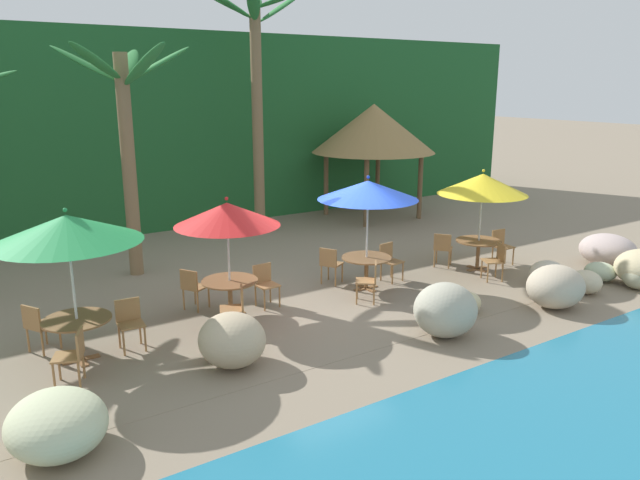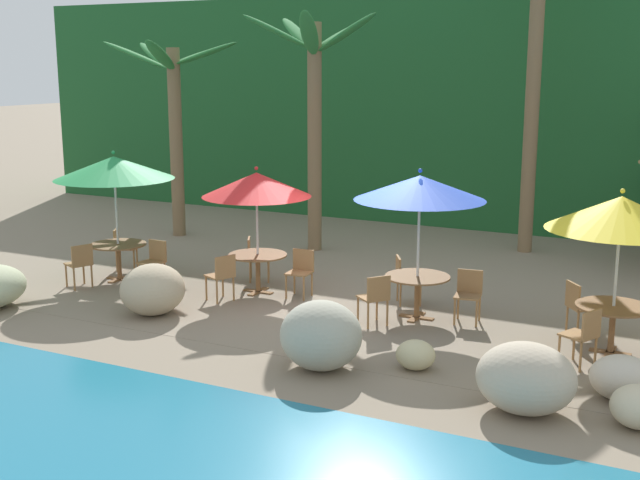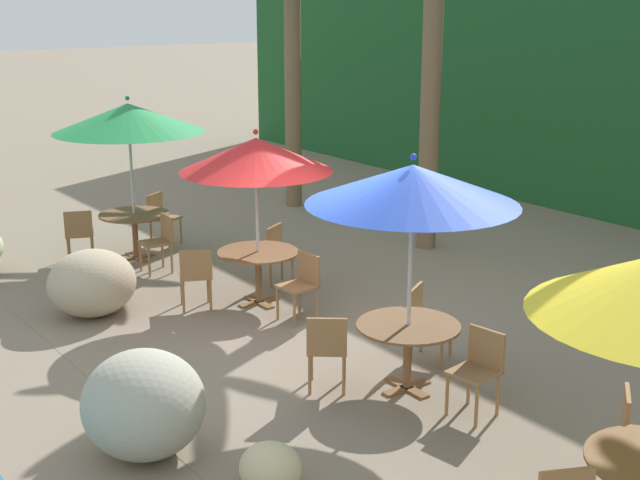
{
  "view_description": "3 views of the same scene",
  "coord_description": "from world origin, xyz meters",
  "px_view_note": "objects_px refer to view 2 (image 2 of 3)",
  "views": [
    {
      "loc": [
        -6.76,
        -10.15,
        4.47
      ],
      "look_at": [
        -0.03,
        0.06,
        1.3
      ],
      "focal_mm": 34.17,
      "sensor_mm": 36.0,
      "label": 1
    },
    {
      "loc": [
        5.72,
        -12.65,
        4.24
      ],
      "look_at": [
        -0.64,
        0.03,
        1.18
      ],
      "focal_mm": 46.28,
      "sensor_mm": 36.0,
      "label": 2
    },
    {
      "loc": [
        7.57,
        -5.77,
        4.07
      ],
      "look_at": [
        -0.49,
        0.13,
        1.26
      ],
      "focal_mm": 49.2,
      "sensor_mm": 36.0,
      "label": 3
    }
  ],
  "objects_px": {
    "chair_red_left": "(222,274)",
    "chair_blue_seaward": "(469,292)",
    "dining_table_yellow": "(613,314)",
    "palm_tree_second": "(315,97)",
    "chair_blue_inland": "(404,276)",
    "chair_yellow_left": "(584,333)",
    "umbrella_green": "(114,168)",
    "umbrella_yellow": "(621,213)",
    "chair_red_inland": "(255,256)",
    "palm_tree_third": "(536,41)",
    "chair_yellow_inland": "(579,304)",
    "palm_tree_nearest": "(175,105)",
    "chair_blue_left": "(375,296)",
    "dining_table_blue": "(417,283)",
    "dining_table_red": "(258,261)",
    "umbrella_red": "(257,185)",
    "dining_table_green": "(118,250)",
    "chair_red_seaward": "(301,269)",
    "chair_green_seaward": "(154,259)",
    "chair_green_left": "(80,262)",
    "chair_green_inland": "(122,246)",
    "umbrella_blue": "(420,188)"
  },
  "relations": [
    {
      "from": "chair_red_left",
      "to": "chair_blue_seaward",
      "type": "bearing_deg",
      "value": 11.11
    },
    {
      "from": "dining_table_yellow",
      "to": "palm_tree_second",
      "type": "bearing_deg",
      "value": 149.1
    },
    {
      "from": "chair_blue_seaward",
      "to": "chair_blue_inland",
      "type": "xyz_separation_m",
      "value": [
        -1.33,
        0.49,
        0.0
      ]
    },
    {
      "from": "dining_table_yellow",
      "to": "chair_yellow_left",
      "type": "height_order",
      "value": "chair_yellow_left"
    },
    {
      "from": "umbrella_green",
      "to": "umbrella_yellow",
      "type": "bearing_deg",
      "value": -0.43
    },
    {
      "from": "chair_red_inland",
      "to": "chair_blue_seaward",
      "type": "height_order",
      "value": "same"
    },
    {
      "from": "palm_tree_third",
      "to": "chair_yellow_inland",
      "type": "bearing_deg",
      "value": -69.35
    },
    {
      "from": "umbrella_green",
      "to": "palm_tree_nearest",
      "type": "height_order",
      "value": "palm_tree_nearest"
    },
    {
      "from": "chair_yellow_left",
      "to": "chair_blue_left",
      "type": "bearing_deg",
      "value": 172.66
    },
    {
      "from": "dining_table_blue",
      "to": "chair_blue_inland",
      "type": "distance_m",
      "value": 0.86
    },
    {
      "from": "umbrella_green",
      "to": "chair_red_inland",
      "type": "distance_m",
      "value": 3.21
    },
    {
      "from": "dining_table_red",
      "to": "umbrella_yellow",
      "type": "height_order",
      "value": "umbrella_yellow"
    },
    {
      "from": "chair_blue_seaward",
      "to": "dining_table_yellow",
      "type": "bearing_deg",
      "value": -13.25
    },
    {
      "from": "umbrella_red",
      "to": "umbrella_yellow",
      "type": "xyz_separation_m",
      "value": [
        6.41,
        -0.52,
        0.07
      ]
    },
    {
      "from": "palm_tree_third",
      "to": "dining_table_green",
      "type": "bearing_deg",
      "value": -136.99
    },
    {
      "from": "chair_yellow_left",
      "to": "palm_tree_second",
      "type": "height_order",
      "value": "palm_tree_second"
    },
    {
      "from": "chair_red_seaward",
      "to": "chair_blue_left",
      "type": "bearing_deg",
      "value": -28.24
    },
    {
      "from": "chair_green_seaward",
      "to": "umbrella_yellow",
      "type": "relative_size",
      "value": 0.35
    },
    {
      "from": "dining_table_yellow",
      "to": "palm_tree_third",
      "type": "xyz_separation_m",
      "value": [
        -2.71,
        6.26,
        4.1
      ]
    },
    {
      "from": "umbrella_red",
      "to": "dining_table_yellow",
      "type": "relative_size",
      "value": 2.17
    },
    {
      "from": "chair_green_left",
      "to": "chair_green_inland",
      "type": "bearing_deg",
      "value": 99.5
    },
    {
      "from": "chair_blue_seaward",
      "to": "chair_green_seaward",
      "type": "bearing_deg",
      "value": -175.77
    },
    {
      "from": "umbrella_red",
      "to": "chair_red_inland",
      "type": "bearing_deg",
      "value": 125.05
    },
    {
      "from": "chair_green_left",
      "to": "chair_yellow_left",
      "type": "distance_m",
      "value": 9.31
    },
    {
      "from": "chair_green_left",
      "to": "dining_table_yellow",
      "type": "xyz_separation_m",
      "value": [
        9.59,
        0.75,
        0.1
      ]
    },
    {
      "from": "dining_table_green",
      "to": "umbrella_blue",
      "type": "bearing_deg",
      "value": 2.56
    },
    {
      "from": "chair_green_seaward",
      "to": "chair_red_inland",
      "type": "bearing_deg",
      "value": 35.12
    },
    {
      "from": "chair_green_left",
      "to": "chair_yellow_left",
      "type": "xyz_separation_m",
      "value": [
        9.31,
        -0.06,
        0.0
      ]
    },
    {
      "from": "dining_table_green",
      "to": "palm_tree_nearest",
      "type": "relative_size",
      "value": 0.23
    },
    {
      "from": "chair_blue_seaward",
      "to": "chair_yellow_inland",
      "type": "distance_m",
      "value": 1.76
    },
    {
      "from": "umbrella_green",
      "to": "palm_tree_third",
      "type": "relative_size",
      "value": 0.36
    },
    {
      "from": "chair_green_left",
      "to": "chair_blue_inland",
      "type": "distance_m",
      "value": 6.17
    },
    {
      "from": "chair_red_left",
      "to": "chair_yellow_left",
      "type": "relative_size",
      "value": 1.0
    },
    {
      "from": "umbrella_red",
      "to": "chair_yellow_left",
      "type": "height_order",
      "value": "umbrella_red"
    },
    {
      "from": "chair_green_inland",
      "to": "chair_yellow_left",
      "type": "height_order",
      "value": "same"
    },
    {
      "from": "chair_green_inland",
      "to": "dining_table_red",
      "type": "xyz_separation_m",
      "value": [
        3.44,
        -0.24,
        0.1
      ]
    },
    {
      "from": "chair_yellow_left",
      "to": "chair_yellow_inland",
      "type": "bearing_deg",
      "value": 102.42
    },
    {
      "from": "dining_table_red",
      "to": "chair_yellow_inland",
      "type": "height_order",
      "value": "chair_yellow_inland"
    },
    {
      "from": "chair_green_inland",
      "to": "chair_red_seaward",
      "type": "height_order",
      "value": "same"
    },
    {
      "from": "chair_red_seaward",
      "to": "chair_yellow_left",
      "type": "distance_m",
      "value": 5.48
    },
    {
      "from": "umbrella_red",
      "to": "dining_table_blue",
      "type": "distance_m",
      "value": 3.53
    },
    {
      "from": "umbrella_blue",
      "to": "palm_tree_nearest",
      "type": "height_order",
      "value": "palm_tree_nearest"
    },
    {
      "from": "umbrella_yellow",
      "to": "palm_tree_third",
      "type": "bearing_deg",
      "value": 113.46
    },
    {
      "from": "chair_red_inland",
      "to": "palm_tree_nearest",
      "type": "height_order",
      "value": "palm_tree_nearest"
    },
    {
      "from": "umbrella_yellow",
      "to": "umbrella_red",
      "type": "bearing_deg",
      "value": 175.35
    },
    {
      "from": "chair_yellow_left",
      "to": "palm_tree_second",
      "type": "distance_m",
      "value": 9.01
    },
    {
      "from": "chair_green_inland",
      "to": "chair_yellow_inland",
      "type": "height_order",
      "value": "same"
    },
    {
      "from": "chair_green_seaward",
      "to": "chair_red_left",
      "type": "distance_m",
      "value": 1.87
    },
    {
      "from": "chair_yellow_inland",
      "to": "palm_tree_nearest",
      "type": "bearing_deg",
      "value": 160.87
    },
    {
      "from": "dining_table_blue",
      "to": "chair_yellow_inland",
      "type": "bearing_deg",
      "value": 6.0
    }
  ]
}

